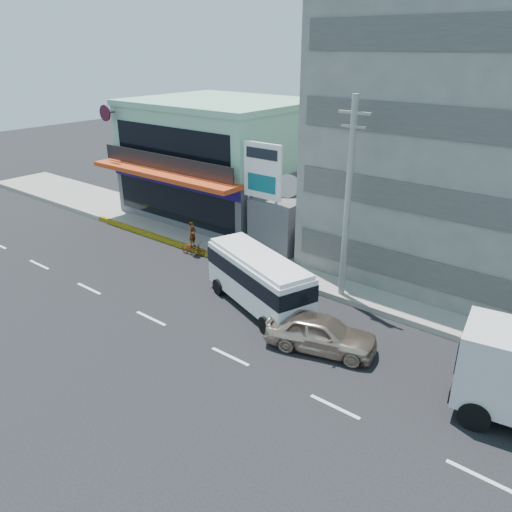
{
  "coord_description": "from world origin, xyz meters",
  "views": [
    {
      "loc": [
        16.73,
        -12.93,
        11.98
      ],
      "look_at": [
        2.39,
        4.98,
        2.2
      ],
      "focal_mm": 35.0,
      "sensor_mm": 36.0,
      "label": 1
    }
  ],
  "objects_px": {
    "shop_building": "(222,162)",
    "billboard": "(263,177)",
    "motorcycle_rider": "(193,244)",
    "satellite_dish": "(287,195)",
    "minibus": "(258,277)",
    "concrete_building": "(491,148)",
    "sedan": "(321,333)",
    "utility_pole_near": "(348,201)"
  },
  "relations": [
    {
      "from": "sedan",
      "to": "motorcycle_rider",
      "type": "xyz_separation_m",
      "value": [
        -11.62,
        3.98,
        -0.1
      ]
    },
    {
      "from": "sedan",
      "to": "motorcycle_rider",
      "type": "relative_size",
      "value": 2.22
    },
    {
      "from": "sedan",
      "to": "shop_building",
      "type": "bearing_deg",
      "value": 38.1
    },
    {
      "from": "billboard",
      "to": "utility_pole_near",
      "type": "relative_size",
      "value": 0.69
    },
    {
      "from": "motorcycle_rider",
      "to": "satellite_dish",
      "type": "bearing_deg",
      "value": 46.4
    },
    {
      "from": "billboard",
      "to": "minibus",
      "type": "relative_size",
      "value": 0.99
    },
    {
      "from": "billboard",
      "to": "minibus",
      "type": "xyz_separation_m",
      "value": [
        3.78,
        -5.14,
        -3.28
      ]
    },
    {
      "from": "satellite_dish",
      "to": "motorcycle_rider",
      "type": "bearing_deg",
      "value": -133.6
    },
    {
      "from": "satellite_dish",
      "to": "motorcycle_rider",
      "type": "height_order",
      "value": "satellite_dish"
    },
    {
      "from": "shop_building",
      "to": "concrete_building",
      "type": "height_order",
      "value": "concrete_building"
    },
    {
      "from": "utility_pole_near",
      "to": "minibus",
      "type": "height_order",
      "value": "utility_pole_near"
    },
    {
      "from": "billboard",
      "to": "minibus",
      "type": "height_order",
      "value": "billboard"
    },
    {
      "from": "shop_building",
      "to": "billboard",
      "type": "bearing_deg",
      "value": -32.32
    },
    {
      "from": "concrete_building",
      "to": "utility_pole_near",
      "type": "relative_size",
      "value": 1.6
    },
    {
      "from": "shop_building",
      "to": "motorcycle_rider",
      "type": "relative_size",
      "value": 5.88
    },
    {
      "from": "shop_building",
      "to": "satellite_dish",
      "type": "relative_size",
      "value": 8.27
    },
    {
      "from": "satellite_dish",
      "to": "motorcycle_rider",
      "type": "xyz_separation_m",
      "value": [
        -4.0,
        -4.2,
        -2.88
      ]
    },
    {
      "from": "shop_building",
      "to": "sedan",
      "type": "distance_m",
      "value": 19.44
    },
    {
      "from": "concrete_building",
      "to": "sedan",
      "type": "relative_size",
      "value": 3.42
    },
    {
      "from": "shop_building",
      "to": "minibus",
      "type": "xyz_separation_m",
      "value": [
        11.28,
        -9.88,
        -2.35
      ]
    },
    {
      "from": "satellite_dish",
      "to": "minibus",
      "type": "height_order",
      "value": "satellite_dish"
    },
    {
      "from": "shop_building",
      "to": "concrete_building",
      "type": "xyz_separation_m",
      "value": [
        18.0,
        1.05,
        3.0
      ]
    },
    {
      "from": "utility_pole_near",
      "to": "minibus",
      "type": "xyz_separation_m",
      "value": [
        -2.72,
        -3.34,
        -3.5
      ]
    },
    {
      "from": "sedan",
      "to": "utility_pole_near",
      "type": "bearing_deg",
      "value": 3.09
    },
    {
      "from": "shop_building",
      "to": "sedan",
      "type": "relative_size",
      "value": 2.65
    },
    {
      "from": "shop_building",
      "to": "satellite_dish",
      "type": "distance_m",
      "value": 8.54
    },
    {
      "from": "satellite_dish",
      "to": "utility_pole_near",
      "type": "relative_size",
      "value": 0.15
    },
    {
      "from": "concrete_building",
      "to": "billboard",
      "type": "height_order",
      "value": "concrete_building"
    },
    {
      "from": "billboard",
      "to": "concrete_building",
      "type": "bearing_deg",
      "value": 28.92
    },
    {
      "from": "concrete_building",
      "to": "billboard",
      "type": "relative_size",
      "value": 2.32
    },
    {
      "from": "minibus",
      "to": "motorcycle_rider",
      "type": "relative_size",
      "value": 3.29
    },
    {
      "from": "concrete_building",
      "to": "minibus",
      "type": "xyz_separation_m",
      "value": [
        -6.72,
        -10.94,
        -5.35
      ]
    },
    {
      "from": "shop_building",
      "to": "minibus",
      "type": "bearing_deg",
      "value": -41.23
    },
    {
      "from": "billboard",
      "to": "satellite_dish",
      "type": "bearing_deg",
      "value": 74.48
    },
    {
      "from": "motorcycle_rider",
      "to": "shop_building",
      "type": "bearing_deg",
      "value": 119.24
    },
    {
      "from": "billboard",
      "to": "minibus",
      "type": "distance_m",
      "value": 7.17
    },
    {
      "from": "shop_building",
      "to": "minibus",
      "type": "height_order",
      "value": "shop_building"
    },
    {
      "from": "motorcycle_rider",
      "to": "sedan",
      "type": "bearing_deg",
      "value": -18.88
    },
    {
      "from": "utility_pole_near",
      "to": "motorcycle_rider",
      "type": "distance_m",
      "value": 10.96
    },
    {
      "from": "satellite_dish",
      "to": "sedan",
      "type": "bearing_deg",
      "value": -47.0
    },
    {
      "from": "concrete_building",
      "to": "utility_pole_near",
      "type": "bearing_deg",
      "value": -117.76
    },
    {
      "from": "concrete_building",
      "to": "sedan",
      "type": "xyz_separation_m",
      "value": [
        -2.38,
        -12.18,
        -6.2
      ]
    }
  ]
}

